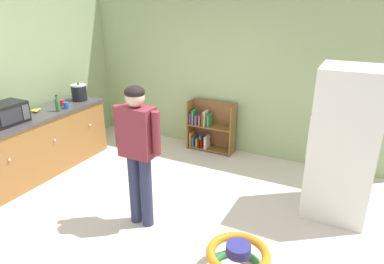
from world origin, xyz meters
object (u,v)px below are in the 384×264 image
object	(u,v)px
refrigerator	(343,144)
crock_pot	(79,92)
bookshelf	(209,129)
green_glass_bottle	(58,105)
red_cup	(62,103)
kitchen_counter	(40,143)
blue_cup	(66,105)
standing_person	(138,145)
baby_walker	(238,259)
banana_bunch	(37,110)
microwave	(5,114)

from	to	relation	value
refrigerator	crock_pot	world-z (taller)	refrigerator
bookshelf	green_glass_bottle	world-z (taller)	green_glass_bottle
red_cup	green_glass_bottle	bearing A→B (deg)	-55.27
kitchen_counter	blue_cup	xyz separation A→B (m)	(0.17, 0.43, 0.50)
kitchen_counter	red_cup	bearing A→B (deg)	88.42
bookshelf	refrigerator	bearing A→B (deg)	-25.74
standing_person	baby_walker	bearing A→B (deg)	-11.50
banana_bunch	red_cup	distance (m)	0.41
bookshelf	crock_pot	world-z (taller)	crock_pot
banana_bunch	bookshelf	bearing A→B (deg)	42.21
baby_walker	crock_pot	world-z (taller)	crock_pot
baby_walker	microwave	bearing A→B (deg)	176.09
bookshelf	microwave	bearing A→B (deg)	-129.25
microwave	red_cup	size ratio (longest dim) A/B	5.05
green_glass_bottle	banana_bunch	bearing A→B (deg)	-145.33
standing_person	bookshelf	bearing A→B (deg)	94.59
banana_bunch	blue_cup	distance (m)	0.42
baby_walker	blue_cup	bearing A→B (deg)	160.93
baby_walker	green_glass_bottle	bearing A→B (deg)	163.53
refrigerator	bookshelf	xyz separation A→B (m)	(-2.15, 1.03, -0.51)
baby_walker	banana_bunch	world-z (taller)	banana_bunch
blue_cup	baby_walker	bearing A→B (deg)	-19.07
crock_pot	microwave	bearing A→B (deg)	-91.58
kitchen_counter	bookshelf	bearing A→B (deg)	44.89
baby_walker	crock_pot	bearing A→B (deg)	155.27
standing_person	microwave	distance (m)	2.08
bookshelf	banana_bunch	world-z (taller)	banana_bunch
bookshelf	crock_pot	xyz separation A→B (m)	(-1.86, -1.03, 0.66)
crock_pot	bookshelf	bearing A→B (deg)	28.86
bookshelf	baby_walker	size ratio (longest dim) A/B	1.41
bookshelf	blue_cup	size ratio (longest dim) A/B	8.95
blue_cup	green_glass_bottle	bearing A→B (deg)	-90.19
baby_walker	kitchen_counter	bearing A→B (deg)	168.70
crock_pot	blue_cup	xyz separation A→B (m)	(0.14, -0.43, -0.08)
baby_walker	crock_pot	distance (m)	3.75
kitchen_counter	banana_bunch	size ratio (longest dim) A/B	13.98
kitchen_counter	crock_pot	bearing A→B (deg)	88.05
refrigerator	microwave	bearing A→B (deg)	-162.32
standing_person	green_glass_bottle	size ratio (longest dim) A/B	6.63
refrigerator	bookshelf	bearing A→B (deg)	154.26
baby_walker	microwave	world-z (taller)	microwave
blue_cup	red_cup	size ratio (longest dim) A/B	1.00
kitchen_counter	standing_person	world-z (taller)	standing_person
refrigerator	standing_person	bearing A→B (deg)	-147.29
microwave	crock_pot	world-z (taller)	crock_pot
refrigerator	microwave	world-z (taller)	refrigerator
red_cup	bookshelf	bearing A→B (deg)	36.46
refrigerator	crock_pot	xyz separation A→B (m)	(-4.01, 0.01, 0.14)
banana_bunch	red_cup	world-z (taller)	red_cup
baby_walker	blue_cup	size ratio (longest dim) A/B	6.36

